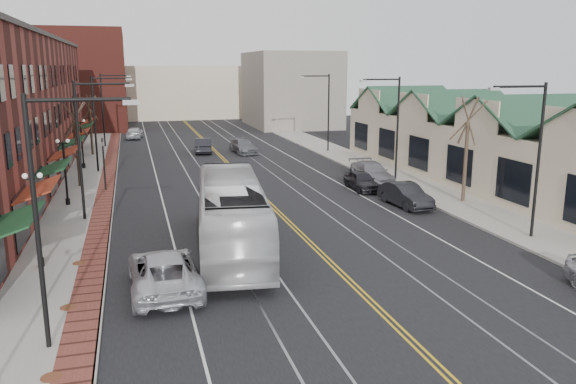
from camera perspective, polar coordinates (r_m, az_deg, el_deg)
ground at (r=21.76m, az=9.20°, el=-11.73°), size 160.00×160.00×0.00m
sidewalk_left at (r=39.09m, az=-20.26°, el=-1.23°), size 4.00×120.00×0.15m
sidewalk_right at (r=44.02m, az=12.57°, el=0.75°), size 4.00×120.00×0.15m
building_right at (r=46.75m, az=19.23°, el=3.80°), size 8.00×36.00×4.60m
backdrop_left at (r=88.25m, az=-20.82°, el=10.60°), size 14.00×18.00×14.00m
backdrop_mid at (r=103.37m, az=-11.02°, el=9.97°), size 22.00×14.00×9.00m
backdrop_right at (r=86.26m, az=0.25°, el=10.38°), size 12.00×16.00×11.00m
streetlight_l_0 at (r=18.51m, az=-23.01°, el=-0.53°), size 3.33×0.25×8.00m
streetlight_l_1 at (r=34.23m, az=-19.79°, el=5.37°), size 3.33×0.25×8.00m
streetlight_l_2 at (r=50.13m, az=-18.59°, el=7.54°), size 3.33×0.25×8.00m
streetlight_l_3 at (r=66.08m, az=-17.96°, el=8.66°), size 3.33×0.25×8.00m
streetlight_r_0 at (r=31.16m, az=23.59°, el=4.41°), size 3.33×0.25×8.00m
streetlight_r_1 at (r=44.63m, az=10.58°, el=7.43°), size 3.33×0.25×8.00m
streetlight_r_2 at (r=59.38m, az=3.74°, el=8.86°), size 3.33×0.25×8.00m
lamppost_l_1 at (r=27.11m, az=-24.14°, el=-2.83°), size 0.84×0.28×4.27m
lamppost_l_2 at (r=38.74m, az=-21.68°, el=1.76°), size 0.84×0.28×4.27m
lamppost_l_3 at (r=52.52m, az=-20.19°, el=4.52°), size 0.84×0.28×4.27m
tree_left_near at (r=44.43m, az=-20.67°, el=4.85°), size 1.78×1.37×6.48m
tree_left_far at (r=60.31m, az=-19.43°, el=6.57°), size 1.66×1.28×6.02m
tree_right_mid at (r=38.58m, az=17.67°, el=4.35°), size 1.90×1.46×6.93m
manhole_near at (r=18.36m, az=-22.93°, el=-16.94°), size 0.60×0.60×0.02m
manhole_mid at (r=22.83m, az=-21.42°, el=-10.84°), size 0.60×0.60×0.02m
manhole_far at (r=27.49m, az=-20.44°, el=-6.77°), size 0.60×0.60×0.02m
traffic_signal at (r=42.48m, az=-18.22°, el=3.11°), size 0.18×0.15×3.80m
transit_bus at (r=27.72m, az=-5.76°, el=-2.29°), size 4.61×13.24×3.61m
parked_suv at (r=23.46m, az=-12.49°, el=-7.88°), size 2.85×5.93×1.63m
parked_car_b at (r=37.19m, az=11.83°, el=-0.30°), size 1.99×4.74×1.52m
parked_car_c at (r=44.26m, az=8.46°, el=1.95°), size 2.53×5.66×1.61m
parked_car_d at (r=41.62m, az=7.49°, el=1.15°), size 1.75×4.16×1.40m
distant_car_left at (r=59.90m, az=-8.62°, el=4.71°), size 2.18×4.95×1.58m
distant_car_right at (r=59.19m, az=-4.56°, el=4.66°), size 2.51×5.21×1.46m
distant_car_far at (r=73.39m, az=-15.31°, el=5.84°), size 2.45×4.80×1.57m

